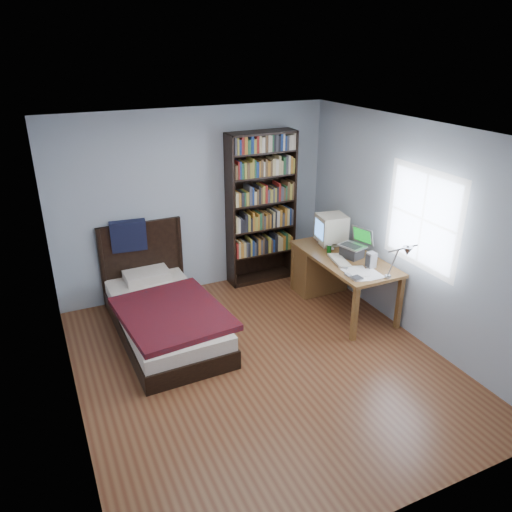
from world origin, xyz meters
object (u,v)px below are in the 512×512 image
object	(u,v)px
bed	(163,312)
laptop	(353,249)
desk_lamp	(405,254)
crt_monitor	(331,228)
bookshelf	(261,209)
desk	(325,266)
speaker	(371,260)
keyboard	(339,260)
soda_can	(329,249)

from	to	relation	value
bed	laptop	bearing A→B (deg)	-11.17
desk_lamp	bed	size ratio (longest dim) A/B	0.27
crt_monitor	bed	world-z (taller)	bed
crt_monitor	laptop	distance (m)	0.48
laptop	bookshelf	distance (m)	1.47
desk	speaker	bearing A→B (deg)	-83.43
laptop	desk_lamp	bearing A→B (deg)	-95.63
keyboard	bookshelf	xyz separation A→B (m)	(-0.44, 1.32, 0.34)
laptop	desk_lamp	size ratio (longest dim) A/B	0.67
crt_monitor	soda_can	bearing A→B (deg)	-124.23
desk	crt_monitor	distance (m)	0.56
desk_lamp	bed	distance (m)	2.88
laptop	keyboard	bearing A→B (deg)	-168.85
laptop	speaker	world-z (taller)	laptop
desk	keyboard	size ratio (longest dim) A/B	3.83
crt_monitor	bookshelf	xyz separation A→B (m)	(-0.63, 0.81, 0.11)
crt_monitor	soda_can	xyz separation A→B (m)	(-0.15, -0.22, -0.19)
keyboard	soda_can	size ratio (longest dim) A/B	3.81
speaker	bookshelf	xyz separation A→B (m)	(-0.69, 1.64, 0.26)
laptop	speaker	distance (m)	0.36
laptop	soda_can	world-z (taller)	laptop
crt_monitor	speaker	size ratio (longest dim) A/B	2.19
soda_can	bed	world-z (taller)	bed
desk_lamp	speaker	xyz separation A→B (m)	(0.11, 0.66, -0.36)
speaker	desk_lamp	bearing A→B (deg)	-103.02
keyboard	bed	size ratio (longest dim) A/B	0.19
crt_monitor	soda_can	distance (m)	0.33
soda_can	keyboard	bearing A→B (deg)	-96.73
speaker	soda_can	size ratio (longest dim) A/B	1.83
desk	laptop	world-z (taller)	laptop
desk	keyboard	bearing A→B (deg)	-105.75
desk_lamp	crt_monitor	bearing A→B (deg)	87.99
desk_lamp	keyboard	size ratio (longest dim) A/B	1.40
crt_monitor	keyboard	xyz separation A→B (m)	(-0.19, -0.51, -0.23)
laptop	bed	distance (m)	2.49
desk	bed	size ratio (longest dim) A/B	0.73
desk_lamp	keyboard	distance (m)	1.08
desk	laptop	bearing A→B (deg)	-79.52
laptop	speaker	bearing A→B (deg)	-88.70
bookshelf	speaker	bearing A→B (deg)	-67.19
bed	crt_monitor	bearing A→B (deg)	-0.16
soda_can	bed	xyz separation A→B (m)	(-2.18, 0.23, -0.53)
bookshelf	desk	bearing A→B (deg)	-53.52
keyboard	bookshelf	world-z (taller)	bookshelf
keyboard	bookshelf	bearing A→B (deg)	119.81
desk_lamp	speaker	world-z (taller)	desk_lamp
laptop	desk_lamp	world-z (taller)	desk_lamp
desk_lamp	bookshelf	bearing A→B (deg)	104.13
desk	soda_can	world-z (taller)	soda_can
crt_monitor	desk_lamp	world-z (taller)	desk_lamp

